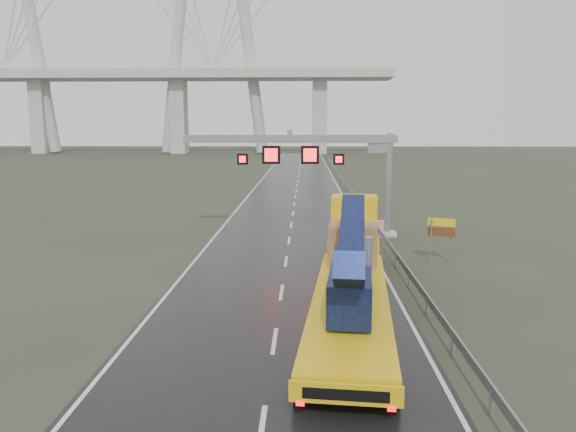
{
  "coord_description": "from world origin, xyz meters",
  "views": [
    {
      "loc": [
        1.08,
        -21.19,
        7.65
      ],
      "look_at": [
        0.22,
        6.65,
        3.2
      ],
      "focal_mm": 35.0,
      "sensor_mm": 36.0,
      "label": 1
    }
  ],
  "objects_px": {
    "sign_gantry": "(320,156)",
    "heavy_haul_truck": "(352,258)",
    "exit_sign_pair": "(441,231)",
    "striped_barrier": "(380,228)"
  },
  "relations": [
    {
      "from": "exit_sign_pair",
      "to": "striped_barrier",
      "type": "bearing_deg",
      "value": 129.14
    },
    {
      "from": "sign_gantry",
      "to": "exit_sign_pair",
      "type": "height_order",
      "value": "sign_gantry"
    },
    {
      "from": "sign_gantry",
      "to": "heavy_haul_truck",
      "type": "xyz_separation_m",
      "value": [
        1.11,
        -14.38,
        -3.85
      ]
    },
    {
      "from": "exit_sign_pair",
      "to": "heavy_haul_truck",
      "type": "bearing_deg",
      "value": -107.5
    },
    {
      "from": "sign_gantry",
      "to": "heavy_haul_truck",
      "type": "distance_m",
      "value": 14.93
    },
    {
      "from": "heavy_haul_truck",
      "to": "exit_sign_pair",
      "type": "xyz_separation_m",
      "value": [
        5.5,
        6.39,
        0.07
      ]
    },
    {
      "from": "striped_barrier",
      "to": "sign_gantry",
      "type": "bearing_deg",
      "value": 173.62
    },
    {
      "from": "striped_barrier",
      "to": "heavy_haul_truck",
      "type": "bearing_deg",
      "value": -110.33
    },
    {
      "from": "exit_sign_pair",
      "to": "striped_barrier",
      "type": "distance_m",
      "value": 8.53
    },
    {
      "from": "heavy_haul_truck",
      "to": "exit_sign_pair",
      "type": "bearing_deg",
      "value": 54.69
    }
  ]
}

